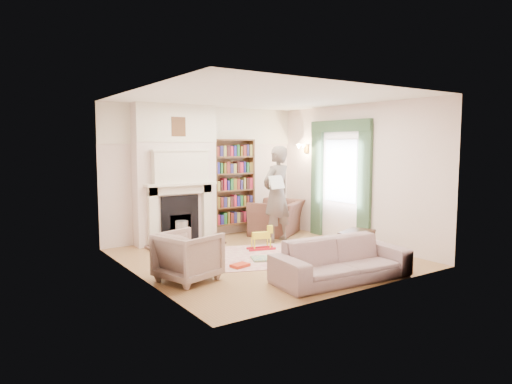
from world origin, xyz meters
TOP-DOWN VIEW (x-y plane):
  - floor at (0.00, 0.00)m, footprint 4.50×4.50m
  - ceiling at (0.00, 0.00)m, footprint 4.50×4.50m
  - wall_back at (0.00, 2.25)m, footprint 4.50×0.00m
  - wall_front at (0.00, -2.25)m, footprint 4.50×0.00m
  - wall_left at (-2.25, 0.00)m, footprint 0.00×4.50m
  - wall_right at (2.25, 0.00)m, footprint 0.00×4.50m
  - fireplace at (-0.75, 2.05)m, footprint 1.70×0.58m
  - bookcase at (0.65, 2.12)m, footprint 1.00×0.24m
  - window at (2.23, 0.40)m, footprint 0.02×0.90m
  - curtain_left at (2.20, -0.30)m, footprint 0.07×0.32m
  - curtain_right at (2.20, 1.10)m, footprint 0.07×0.32m
  - pelmet at (2.19, 0.40)m, footprint 0.09×1.70m
  - wall_sconce at (2.03, 1.50)m, footprint 0.20×0.24m
  - rug at (0.13, 0.04)m, footprint 2.85×2.53m
  - armchair_reading at (1.47, 1.60)m, footprint 1.53×1.49m
  - armchair_left at (-1.71, -0.50)m, footprint 1.00×0.98m
  - sofa at (0.18, -1.74)m, footprint 2.16×1.01m
  - man_reading at (1.02, 1.00)m, footprint 0.81×0.62m
  - newspaper at (0.87, 0.80)m, footprint 0.41×0.20m
  - coffee_table at (1.47, -0.82)m, footprint 0.82×0.68m
  - paraffin_heater at (-0.93, 1.41)m, footprint 0.32×0.32m
  - rocking_horse at (0.29, 0.50)m, footprint 0.56×0.34m
  - board_game at (-0.12, -0.14)m, footprint 0.48×0.48m
  - game_box_lid at (-0.70, -0.33)m, footprint 0.33×0.25m
  - comic_annuals at (0.16, -0.31)m, footprint 0.64×0.67m

SIDE VIEW (x-z plane):
  - floor at x=0.00m, z-range 0.00..0.00m
  - rug at x=0.13m, z-range 0.00..0.01m
  - comic_annuals at x=0.16m, z-range 0.01..0.03m
  - board_game at x=-0.12m, z-range 0.01..0.04m
  - game_box_lid at x=-0.70m, z-range 0.01..0.06m
  - coffee_table at x=1.47m, z-range 0.00..0.45m
  - rocking_horse at x=0.29m, z-range 0.00..0.46m
  - paraffin_heater at x=-0.93m, z-range 0.00..0.55m
  - sofa at x=0.18m, z-range 0.00..0.61m
  - armchair_left at x=-1.71m, z-range 0.00..0.73m
  - armchair_reading at x=1.47m, z-range 0.00..0.75m
  - man_reading at x=1.02m, z-range 0.00..1.97m
  - bookcase at x=0.65m, z-range 0.25..2.10m
  - curtain_left at x=2.20m, z-range 0.00..2.40m
  - curtain_right at x=2.20m, z-range 0.00..2.40m
  - newspaper at x=0.87m, z-range 1.12..1.38m
  - fireplace at x=-0.75m, z-range -0.01..2.79m
  - wall_back at x=0.00m, z-range -0.85..3.65m
  - wall_front at x=0.00m, z-range -0.85..3.65m
  - wall_left at x=-2.25m, z-range -0.85..3.65m
  - wall_right at x=2.25m, z-range -0.85..3.65m
  - window at x=2.23m, z-range 0.80..2.10m
  - wall_sconce at x=2.03m, z-range 1.78..2.02m
  - pelmet at x=2.19m, z-range 2.26..2.50m
  - ceiling at x=0.00m, z-range 2.80..2.80m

